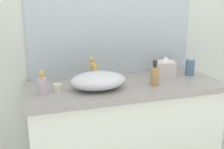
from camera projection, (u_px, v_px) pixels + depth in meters
bathroom_wall_rear at (124, 14)px, 1.99m from camera, size 6.00×0.06×2.60m
vanity_counter at (125, 138)px, 1.91m from camera, size 1.34×0.54×0.84m
wall_mirror_panel at (114, 7)px, 1.92m from camera, size 1.26×0.01×1.01m
sink_basin at (98, 81)px, 1.68m from camera, size 0.36×0.26×0.11m
faucet at (93, 69)px, 1.80m from camera, size 0.03×0.14×0.17m
soap_dispenser at (155, 75)px, 1.75m from camera, size 0.06×0.06×0.18m
lotion_bottle at (42, 85)px, 1.58m from camera, size 0.05×0.05×0.15m
perfume_bottle at (190, 67)px, 2.01m from camera, size 0.07×0.07×0.13m
tissue_box at (165, 68)px, 1.98m from camera, size 0.17×0.17×0.15m
candle_jar at (58, 87)px, 1.66m from camera, size 0.06×0.06×0.04m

